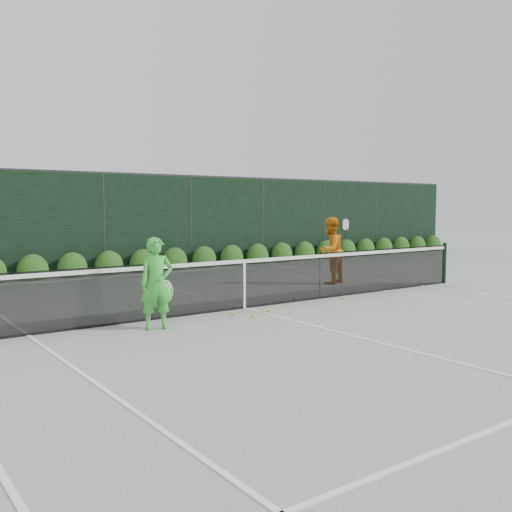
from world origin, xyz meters
TOP-DOWN VIEW (x-y plane):
  - ground at (0.00, 0.00)m, footprint 80.00×80.00m
  - tennis_net at (-0.02, 0.00)m, footprint 12.90×0.10m
  - player_woman at (-2.25, -0.72)m, footprint 0.66×0.47m
  - player_man at (3.89, 1.68)m, footprint 1.01×0.89m
  - court_lines at (0.00, 0.00)m, footprint 11.03×23.83m
  - windscreen_fence at (0.00, -2.71)m, footprint 32.00×21.07m
  - hedge_row at (-0.00, 7.15)m, footprint 31.66×0.65m
  - tennis_balls at (0.60, -0.42)m, footprint 3.06×1.09m

SIDE VIEW (x-z plane):
  - ground at x=0.00m, z-range 0.00..0.00m
  - court_lines at x=0.00m, z-range 0.00..0.01m
  - tennis_balls at x=0.60m, z-range 0.00..0.07m
  - hedge_row at x=0.00m, z-range -0.23..0.70m
  - tennis_net at x=-0.02m, z-range 0.00..1.07m
  - player_woman at x=-2.25m, z-range 0.00..1.52m
  - player_man at x=3.89m, z-range 0.00..1.75m
  - windscreen_fence at x=0.00m, z-range -0.02..3.04m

